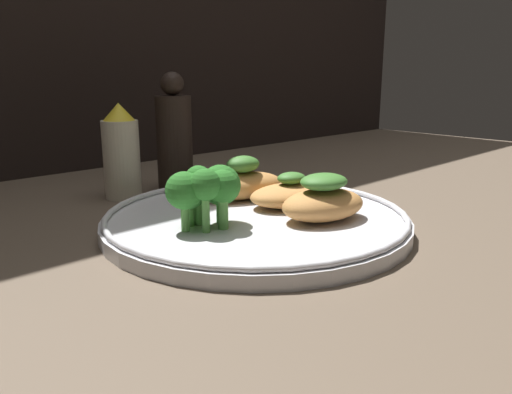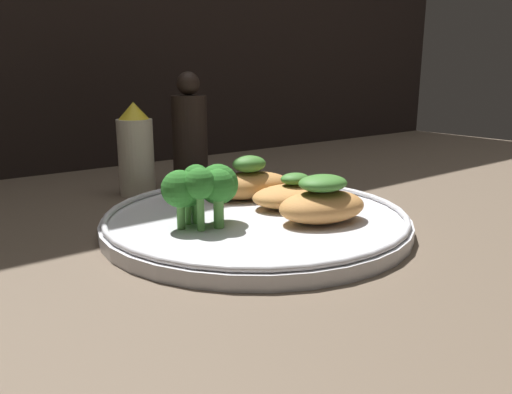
% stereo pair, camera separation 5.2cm
% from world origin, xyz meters
% --- Properties ---
extents(ground_plane, '(1.80, 1.80, 0.01)m').
position_xyz_m(ground_plane, '(0.00, 0.00, -0.01)').
color(ground_plane, brown).
extents(plate, '(0.32, 0.32, 0.02)m').
position_xyz_m(plate, '(0.00, 0.00, 0.01)').
color(plate, silver).
rests_on(plate, ground_plane).
extents(grilled_meat_front, '(0.10, 0.08, 0.05)m').
position_xyz_m(grilled_meat_front, '(0.04, -0.06, 0.03)').
color(grilled_meat_front, '#BC7F42').
rests_on(grilled_meat_front, plate).
extents(grilled_meat_middle, '(0.11, 0.09, 0.04)m').
position_xyz_m(grilled_meat_middle, '(0.05, -0.00, 0.03)').
color(grilled_meat_middle, '#BC7F42').
rests_on(grilled_meat_middle, plate).
extents(grilled_meat_back, '(0.11, 0.08, 0.05)m').
position_xyz_m(grilled_meat_back, '(0.04, 0.06, 0.03)').
color(grilled_meat_back, '#BC7F42').
rests_on(grilled_meat_back, plate).
extents(broccoli_bunch, '(0.08, 0.06, 0.06)m').
position_xyz_m(broccoli_bunch, '(-0.06, 0.00, 0.05)').
color(broccoli_bunch, '#569942').
rests_on(broccoli_bunch, plate).
extents(sauce_bottle, '(0.05, 0.05, 0.12)m').
position_xyz_m(sauce_bottle, '(-0.03, 0.22, 0.06)').
color(sauce_bottle, beige).
rests_on(sauce_bottle, ground_plane).
extents(pepper_grinder, '(0.05, 0.05, 0.16)m').
position_xyz_m(pepper_grinder, '(0.05, 0.22, 0.07)').
color(pepper_grinder, black).
rests_on(pepper_grinder, ground_plane).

